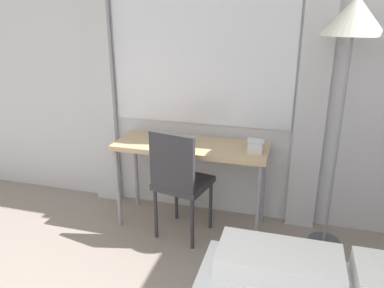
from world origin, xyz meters
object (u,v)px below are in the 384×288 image
object	(u,v)px
desk	(191,152)
desk_chair	(179,178)
standing_lamp	(353,29)
book	(179,140)
telephone	(256,146)

from	to	relation	value
desk	desk_chair	size ratio (longest dim) A/B	1.36
desk	standing_lamp	xyz separation A→B (m)	(1.13, -0.01, 1.00)
desk_chair	standing_lamp	size ratio (longest dim) A/B	0.50
book	desk	bearing A→B (deg)	-14.87
standing_lamp	book	bearing A→B (deg)	178.27
standing_lamp	telephone	bearing A→B (deg)	-177.62
standing_lamp	telephone	world-z (taller)	standing_lamp
book	telephone	bearing A→B (deg)	-5.48
desk	book	bearing A→B (deg)	165.13
desk_chair	standing_lamp	distance (m)	1.65
book	standing_lamp	bearing A→B (deg)	-1.73
telephone	desk_chair	bearing A→B (deg)	-161.04
desk	telephone	world-z (taller)	telephone
standing_lamp	telephone	distance (m)	1.07
desk	book	distance (m)	0.14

